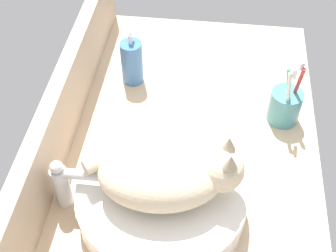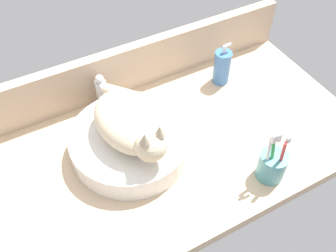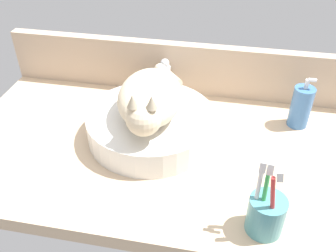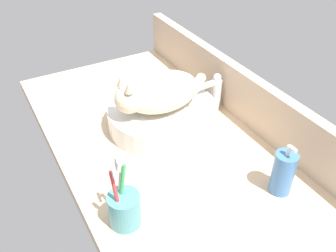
{
  "view_description": "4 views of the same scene",
  "coord_description": "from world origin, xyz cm",
  "px_view_note": "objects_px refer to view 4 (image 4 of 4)",
  "views": [
    {
      "loc": [
        -64.09,
        -4.18,
        86.85
      ],
      "look_at": [
        5.52,
        4.25,
        11.14
      ],
      "focal_mm": 50.0,
      "sensor_mm": 36.0,
      "label": 1
    },
    {
      "loc": [
        -32.53,
        -62.66,
        90.39
      ],
      "look_at": [
        0.52,
        -1.67,
        11.32
      ],
      "focal_mm": 40.0,
      "sensor_mm": 36.0,
      "label": 2
    },
    {
      "loc": [
        11.52,
        -77.67,
        66.54
      ],
      "look_at": [
        -3.41,
        -0.66,
        7.53
      ],
      "focal_mm": 40.0,
      "sensor_mm": 36.0,
      "label": 3
    },
    {
      "loc": [
        79.61,
        -43.35,
        73.65
      ],
      "look_at": [
        3.6,
        -1.11,
        9.61
      ],
      "focal_mm": 40.0,
      "sensor_mm": 36.0,
      "label": 4
    }
  ],
  "objects_px": {
    "faucet": "(213,91)",
    "toothbrush_cup": "(124,208)",
    "cat": "(159,92)",
    "soap_dispenser": "(283,173)",
    "sink_basin": "(162,116)"
  },
  "relations": [
    {
      "from": "faucet",
      "to": "toothbrush_cup",
      "type": "relative_size",
      "value": 0.73
    },
    {
      "from": "cat",
      "to": "soap_dispenser",
      "type": "height_order",
      "value": "cat"
    },
    {
      "from": "cat",
      "to": "toothbrush_cup",
      "type": "distance_m",
      "value": 0.41
    },
    {
      "from": "soap_dispenser",
      "to": "toothbrush_cup",
      "type": "height_order",
      "value": "toothbrush_cup"
    },
    {
      "from": "cat",
      "to": "faucet",
      "type": "relative_size",
      "value": 2.38
    },
    {
      "from": "sink_basin",
      "to": "cat",
      "type": "xyz_separation_m",
      "value": [
        0.0,
        -0.01,
        0.1
      ]
    },
    {
      "from": "toothbrush_cup",
      "to": "sink_basin",
      "type": "bearing_deg",
      "value": 138.79
    },
    {
      "from": "soap_dispenser",
      "to": "cat",
      "type": "bearing_deg",
      "value": -160.23
    },
    {
      "from": "faucet",
      "to": "cat",
      "type": "bearing_deg",
      "value": -88.73
    },
    {
      "from": "sink_basin",
      "to": "cat",
      "type": "distance_m",
      "value": 0.1
    },
    {
      "from": "sink_basin",
      "to": "toothbrush_cup",
      "type": "xyz_separation_m",
      "value": [
        0.31,
        -0.27,
        0.01
      ]
    },
    {
      "from": "faucet",
      "to": "soap_dispenser",
      "type": "xyz_separation_m",
      "value": [
        0.42,
        -0.07,
        -0.01
      ]
    },
    {
      "from": "soap_dispenser",
      "to": "toothbrush_cup",
      "type": "bearing_deg",
      "value": -104.26
    },
    {
      "from": "toothbrush_cup",
      "to": "faucet",
      "type": "bearing_deg",
      "value": 123.47
    },
    {
      "from": "sink_basin",
      "to": "soap_dispenser",
      "type": "distance_m",
      "value": 0.43
    }
  ]
}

